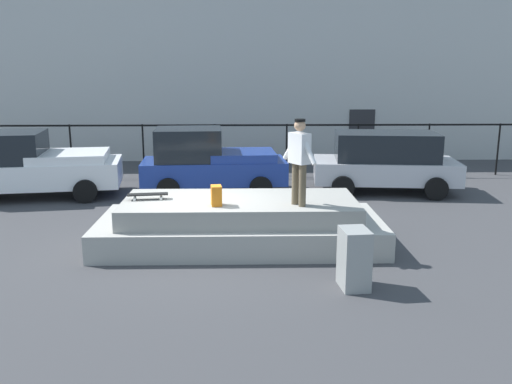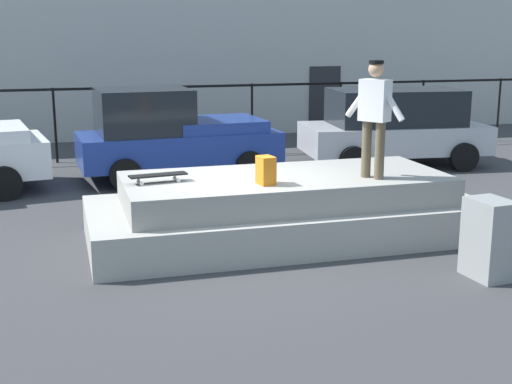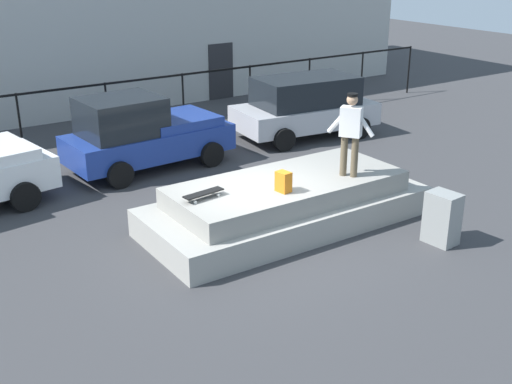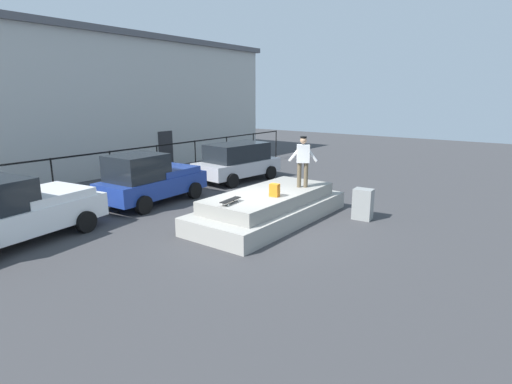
{
  "view_description": "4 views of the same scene",
  "coord_description": "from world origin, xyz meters",
  "px_view_note": "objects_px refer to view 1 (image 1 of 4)",
  "views": [
    {
      "loc": [
        0.94,
        -10.82,
        3.6
      ],
      "look_at": [
        1.23,
        1.37,
        0.81
      ],
      "focal_mm": 38.35,
      "sensor_mm": 36.0,
      "label": 1
    },
    {
      "loc": [
        -2.33,
        -9.49,
        3.05
      ],
      "look_at": [
        0.72,
        1.17,
        0.47
      ],
      "focal_mm": 48.74,
      "sensor_mm": 36.0,
      "label": 2
    },
    {
      "loc": [
        -6.34,
        -9.54,
        5.36
      ],
      "look_at": [
        0.78,
        1.06,
        0.39
      ],
      "focal_mm": 45.05,
      "sensor_mm": 36.0,
      "label": 3
    },
    {
      "loc": [
        -9.43,
        -7.1,
        3.96
      ],
      "look_at": [
        1.42,
        1.05,
        0.69
      ],
      "focal_mm": 28.37,
      "sensor_mm": 36.0,
      "label": 4
    }
  ],
  "objects_px": {
    "skateboarder": "(299,156)",
    "car_white_pickup_near": "(30,165)",
    "car_silver_hatchback_far": "(385,161)",
    "utility_box": "(354,259)",
    "backpack": "(216,196)",
    "car_blue_pickup_mid": "(209,162)",
    "skateboard": "(148,195)"
  },
  "relations": [
    {
      "from": "skateboarder",
      "to": "utility_box",
      "type": "relative_size",
      "value": 1.67
    },
    {
      "from": "backpack",
      "to": "skateboarder",
      "type": "bearing_deg",
      "value": -98.32
    },
    {
      "from": "car_white_pickup_near",
      "to": "utility_box",
      "type": "distance_m",
      "value": 10.36
    },
    {
      "from": "skateboarder",
      "to": "backpack",
      "type": "bearing_deg",
      "value": 179.28
    },
    {
      "from": "backpack",
      "to": "car_white_pickup_near",
      "type": "relative_size",
      "value": 0.08
    },
    {
      "from": "utility_box",
      "to": "backpack",
      "type": "bearing_deg",
      "value": 136.31
    },
    {
      "from": "backpack",
      "to": "car_white_pickup_near",
      "type": "distance_m",
      "value": 7.35
    },
    {
      "from": "utility_box",
      "to": "car_blue_pickup_mid",
      "type": "bearing_deg",
      "value": 106.29
    },
    {
      "from": "skateboarder",
      "to": "skateboard",
      "type": "xyz_separation_m",
      "value": [
        -3.04,
        0.55,
        -0.88
      ]
    },
    {
      "from": "car_silver_hatchback_far",
      "to": "car_blue_pickup_mid",
      "type": "bearing_deg",
      "value": -179.41
    },
    {
      "from": "skateboarder",
      "to": "car_blue_pickup_mid",
      "type": "bearing_deg",
      "value": 111.5
    },
    {
      "from": "car_blue_pickup_mid",
      "to": "car_silver_hatchback_far",
      "type": "bearing_deg",
      "value": 0.59
    },
    {
      "from": "car_white_pickup_near",
      "to": "utility_box",
      "type": "bearing_deg",
      "value": -40.84
    },
    {
      "from": "utility_box",
      "to": "car_silver_hatchback_far",
      "type": "bearing_deg",
      "value": 66.65
    },
    {
      "from": "skateboard",
      "to": "backpack",
      "type": "relative_size",
      "value": 2.12
    },
    {
      "from": "skateboarder",
      "to": "car_white_pickup_near",
      "type": "bearing_deg",
      "value": 145.19
    },
    {
      "from": "backpack",
      "to": "utility_box",
      "type": "bearing_deg",
      "value": -135.92
    },
    {
      "from": "skateboarder",
      "to": "car_blue_pickup_mid",
      "type": "distance_m",
      "value": 5.79
    },
    {
      "from": "car_white_pickup_near",
      "to": "car_blue_pickup_mid",
      "type": "height_order",
      "value": "car_blue_pickup_mid"
    },
    {
      "from": "car_blue_pickup_mid",
      "to": "utility_box",
      "type": "relative_size",
      "value": 4.18
    },
    {
      "from": "backpack",
      "to": "utility_box",
      "type": "height_order",
      "value": "backpack"
    },
    {
      "from": "skateboard",
      "to": "car_silver_hatchback_far",
      "type": "distance_m",
      "value": 7.79
    },
    {
      "from": "skateboard",
      "to": "utility_box",
      "type": "bearing_deg",
      "value": -32.31
    },
    {
      "from": "skateboard",
      "to": "car_silver_hatchback_far",
      "type": "height_order",
      "value": "car_silver_hatchback_far"
    },
    {
      "from": "backpack",
      "to": "utility_box",
      "type": "xyz_separation_m",
      "value": [
        2.36,
        -1.87,
        -0.65
      ]
    },
    {
      "from": "car_white_pickup_near",
      "to": "car_silver_hatchback_far",
      "type": "distance_m",
      "value": 10.18
    },
    {
      "from": "skateboard",
      "to": "car_white_pickup_near",
      "type": "bearing_deg",
      "value": 132.75
    },
    {
      "from": "car_white_pickup_near",
      "to": "car_blue_pickup_mid",
      "type": "xyz_separation_m",
      "value": [
        4.99,
        0.38,
        0.01
      ]
    },
    {
      "from": "car_blue_pickup_mid",
      "to": "car_silver_hatchback_far",
      "type": "height_order",
      "value": "car_blue_pickup_mid"
    },
    {
      "from": "car_blue_pickup_mid",
      "to": "utility_box",
      "type": "distance_m",
      "value": 7.7
    },
    {
      "from": "skateboarder",
      "to": "car_white_pickup_near",
      "type": "height_order",
      "value": "skateboarder"
    },
    {
      "from": "backpack",
      "to": "car_silver_hatchback_far",
      "type": "bearing_deg",
      "value": -48.98
    }
  ]
}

